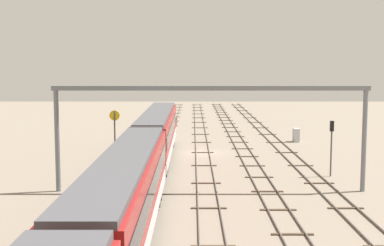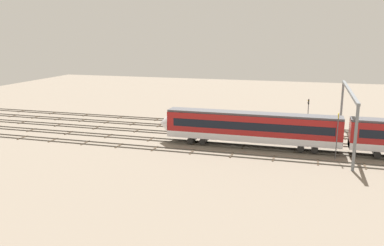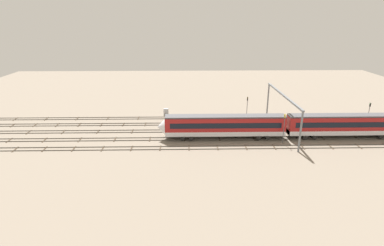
# 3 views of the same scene
# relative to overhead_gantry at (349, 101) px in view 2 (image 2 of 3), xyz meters

# --- Properties ---
(ground_plane) EXTENTS (157.20, 157.20, 0.00)m
(ground_plane) POSITION_rel_overhead_gantry_xyz_m (17.41, 0.27, -6.34)
(ground_plane) COLOR gray
(track_near_foreground) EXTENTS (141.20, 2.40, 0.16)m
(track_near_foreground) POSITION_rel_overhead_gantry_xyz_m (17.41, -8.89, -6.27)
(track_near_foreground) COLOR #59544C
(track_near_foreground) RESTS_ON ground
(track_second_near) EXTENTS (141.20, 2.40, 0.16)m
(track_second_near) POSITION_rel_overhead_gantry_xyz_m (17.41, -4.31, -6.27)
(track_second_near) COLOR #59544C
(track_second_near) RESTS_ON ground
(track_middle) EXTENTS (141.20, 2.40, 0.16)m
(track_middle) POSITION_rel_overhead_gantry_xyz_m (17.41, 0.27, -6.27)
(track_middle) COLOR #59544C
(track_middle) RESTS_ON ground
(track_with_train) EXTENTS (141.20, 2.40, 0.16)m
(track_with_train) POSITION_rel_overhead_gantry_xyz_m (17.41, 4.85, -6.27)
(track_with_train) COLOR #59544C
(track_with_train) RESTS_ON ground
(track_far_background) EXTENTS (141.20, 2.40, 0.16)m
(track_far_background) POSITION_rel_overhead_gantry_xyz_m (17.41, 9.43, -6.27)
(track_far_background) COLOR #59544C
(track_far_background) RESTS_ON ground
(overhead_gantry) EXTENTS (0.40, 23.74, 8.02)m
(overhead_gantry) POSITION_rel_overhead_gantry_xyz_m (0.00, 0.00, 0.00)
(overhead_gantry) COLOR slate
(overhead_gantry) RESTS_ON ground
(speed_sign_mid_trackside) EXTENTS (0.14, 0.80, 6.03)m
(speed_sign_mid_trackside) POSITION_rel_overhead_gantry_xyz_m (1.71, 7.47, -2.62)
(speed_sign_mid_trackside) COLOR #4C4C51
(speed_sign_mid_trackside) RESTS_ON ground
(signal_light_trackside_approach) EXTENTS (0.31, 0.32, 4.81)m
(signal_light_trackside_approach) POSITION_rel_overhead_gantry_xyz_m (5.38, -10.53, -3.21)
(signal_light_trackside_approach) COLOR #4C4C51
(signal_light_trackside_approach) RESTS_ON ground
(relay_cabinet) EXTENTS (1.26, 0.68, 1.66)m
(relay_cabinet) POSITION_rel_overhead_gantry_xyz_m (25.64, -11.51, -5.51)
(relay_cabinet) COLOR #B2B7BC
(relay_cabinet) RESTS_ON ground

